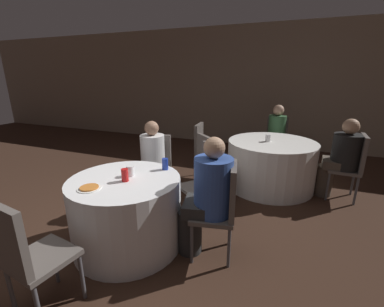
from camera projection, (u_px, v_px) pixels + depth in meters
ground_plane at (114, 243)px, 2.69m from camera, size 16.00×16.00×0.00m
wall_back at (226, 87)px, 6.33m from camera, size 16.00×0.06×2.80m
table_near at (127, 212)px, 2.59m from camera, size 1.09×1.09×0.73m
table_far at (270, 164)px, 3.98m from camera, size 1.32×1.32×0.73m
chair_near_north at (156, 164)px, 3.44m from camera, size 0.47×0.47×0.93m
chair_near_east at (223, 204)px, 2.37m from camera, size 0.47×0.47×0.93m
chair_near_south at (25, 251)px, 1.73m from camera, size 0.45×0.45×0.93m
chair_near_northeast at (207, 177)px, 3.00m from camera, size 0.56×0.56×0.93m
chair_far_north at (276, 137)px, 4.89m from camera, size 0.40×0.41×0.93m
chair_far_east at (353, 162)px, 3.51m from camera, size 0.42×0.42×0.93m
chair_far_southwest at (210, 162)px, 3.49m from camera, size 0.57×0.57×0.93m
chair_far_west at (204, 147)px, 4.24m from camera, size 0.43×0.43×0.93m
person_blue_shirt at (206, 197)px, 2.38m from camera, size 0.51×0.40×1.18m
person_white_shirt at (151, 167)px, 3.27m from camera, size 0.35×0.49×1.15m
person_black_shirt at (340, 158)px, 3.56m from camera, size 0.53×0.38×1.14m
person_green_jacket at (276, 138)px, 4.73m from camera, size 0.31×0.49×1.18m
pizza_plate_near at (89, 188)px, 2.27m from camera, size 0.21×0.21×0.02m
soda_can_blue at (165, 164)px, 2.71m from camera, size 0.07×0.07×0.12m
soda_can_red at (125, 175)px, 2.41m from camera, size 0.07×0.07×0.12m
cup_near at (130, 171)px, 2.54m from camera, size 0.08×0.08×0.10m
cup_far at (268, 138)px, 3.86m from camera, size 0.08×0.08×0.11m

